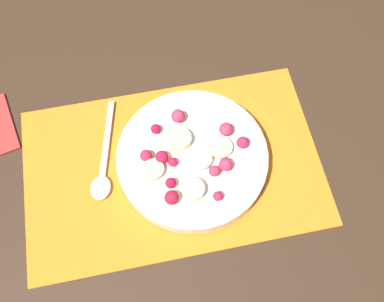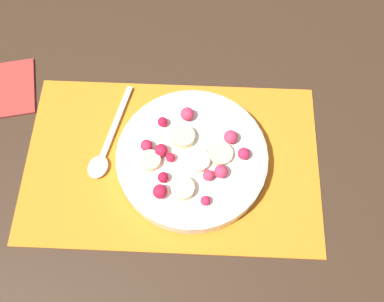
% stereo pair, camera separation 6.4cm
% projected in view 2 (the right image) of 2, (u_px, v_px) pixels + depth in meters
% --- Properties ---
extents(ground_plane, '(3.00, 3.00, 0.00)m').
position_uv_depth(ground_plane, '(172.00, 162.00, 0.68)').
color(ground_plane, '#382619').
extents(placemat, '(0.46, 0.29, 0.01)m').
position_uv_depth(placemat, '(172.00, 162.00, 0.68)').
color(placemat, orange).
rests_on(placemat, ground_plane).
extents(fruit_bowl, '(0.23, 0.23, 0.05)m').
position_uv_depth(fruit_bowl, '(192.00, 156.00, 0.66)').
color(fruit_bowl, silver).
rests_on(fruit_bowl, placemat).
extents(spoon, '(0.06, 0.17, 0.01)m').
position_uv_depth(spoon, '(104.00, 151.00, 0.68)').
color(spoon, silver).
rests_on(spoon, placemat).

